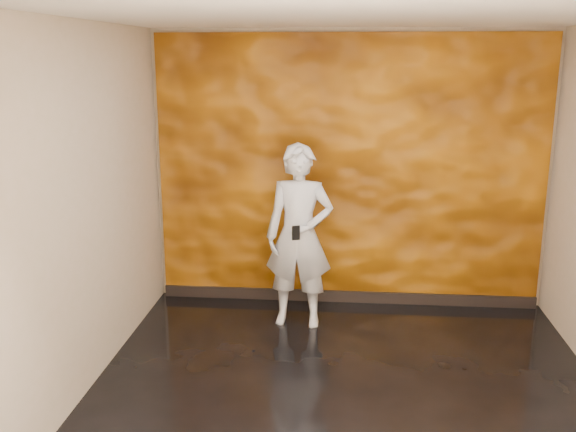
# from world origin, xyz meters

# --- Properties ---
(room) EXTENTS (4.02, 4.02, 2.81)m
(room) POSITION_xyz_m (0.00, 0.00, 1.40)
(room) COLOR black
(room) RESTS_ON ground
(feature_wall) EXTENTS (3.90, 0.06, 2.75)m
(feature_wall) POSITION_xyz_m (0.00, 1.96, 1.38)
(feature_wall) COLOR #C77109
(feature_wall) RESTS_ON ground
(baseboard) EXTENTS (3.90, 0.04, 0.12)m
(baseboard) POSITION_xyz_m (0.00, 1.92, 0.06)
(baseboard) COLOR black
(baseboard) RESTS_ON ground
(man) EXTENTS (0.67, 0.46, 1.75)m
(man) POSITION_xyz_m (-0.46, 1.34, 0.88)
(man) COLOR #A3A7B2
(man) RESTS_ON ground
(phone) EXTENTS (0.07, 0.04, 0.13)m
(phone) POSITION_xyz_m (-0.47, 1.09, 0.98)
(phone) COLOR black
(phone) RESTS_ON man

